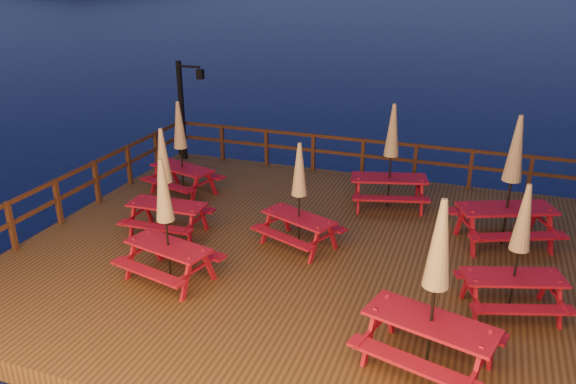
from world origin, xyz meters
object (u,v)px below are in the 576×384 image
lamp_post (186,102)px  picnic_table_0 (181,147)px  picnic_table_1 (299,194)px  picnic_table_2 (391,155)px

lamp_post → picnic_table_0: bearing=-63.9°
picnic_table_1 → picnic_table_2: bearing=85.3°
lamp_post → picnic_table_2: size_ratio=1.16×
picnic_table_0 → picnic_table_2: size_ratio=0.95×
picnic_table_2 → picnic_table_1: bearing=-132.3°
picnic_table_0 → lamp_post: bearing=132.3°
picnic_table_0 → picnic_table_1: size_ratio=1.07×
picnic_table_0 → picnic_table_2: picnic_table_2 is taller
picnic_table_2 → picnic_table_0: bearing=174.9°
picnic_table_0 → picnic_table_1: (3.80, -1.82, -0.09)m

